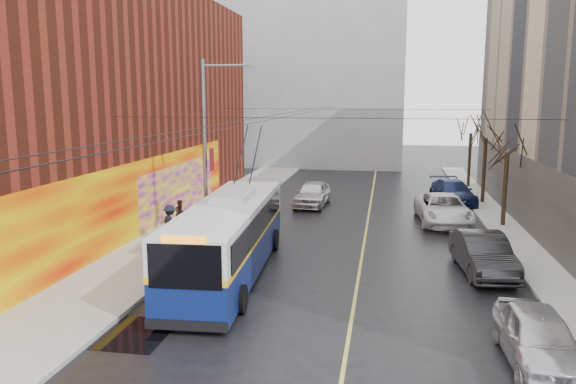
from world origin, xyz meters
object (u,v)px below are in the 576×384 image
Objects in this scene: pedestrian_a at (192,224)px; pedestrian_c at (170,223)px; tree_far at (471,123)px; parked_car_c at (443,209)px; parked_car_a at (539,338)px; tree_mid at (487,127)px; streetlight_pole at (208,146)px; tree_near at (508,139)px; pedestrian_b at (181,214)px; following_car at (313,194)px; trolleybus at (229,237)px; parked_car_d at (453,192)px; parked_car_b at (483,254)px.

pedestrian_c is (-1.06, -0.24, 0.07)m from pedestrian_a.
tree_far is 1.09× the size of parked_car_c.
parked_car_a is at bearing -91.14° from parked_car_c.
tree_mid is 1.02× the size of tree_far.
streetlight_pole reaches higher than tree_near.
pedestrian_a is 1.09m from pedestrian_c.
pedestrian_c is (0.55, -2.90, 0.15)m from pedestrian_b.
pedestrian_c is (-14.63, 10.23, 0.30)m from parked_car_a.
pedestrian_b is (-15.18, 13.13, 0.15)m from parked_car_a.
tree_near is at bearing -64.27° from pedestrian_a.
streetlight_pole is 1.85× the size of following_car.
trolleybus reaches higher than parked_car_d.
parked_car_b is (-0.17, 8.10, 0.06)m from parked_car_a.
tree_far is 23.37m from parked_car_b.
streetlight_pole is at bearing -145.02° from parked_car_d.
pedestrian_a is at bearing -108.55° from pedestrian_b.
parked_car_c is at bearing -103.32° from tree_far.
parked_car_d is (0.47, 15.60, -0.03)m from parked_car_b.
tree_mid reaches higher than tree_far.
parked_car_a is 20.07m from pedestrian_b.
pedestrian_c reaches higher than following_car.
tree_mid is at bearing -96.67° from pedestrian_c.
pedestrian_a is (-13.40, 2.37, 0.17)m from parked_car_b.
streetlight_pole is at bearing 113.11° from trolleybus.
streetlight_pole is at bearing -155.58° from parked_car_c.
streetlight_pole is 13.59m from parked_car_b.
parked_car_c is 1.24× the size of following_car.
pedestrian_b is at bearing 120.76° from trolleybus.
parked_car_d is at bearing 55.36° from trolleybus.
parked_car_d is (-2.00, -0.24, -4.45)m from tree_mid.
tree_far is 1.45× the size of parked_car_a.
pedestrian_a reaches higher than pedestrian_b.
tree_mid is (0.00, 7.00, 0.28)m from tree_near.
parked_car_d is at bearing -15.48° from pedestrian_b.
following_car is at bearing 69.81° from streetlight_pole.
pedestrian_c is at bearing -158.40° from tree_near.
parked_car_b is at bearing -100.91° from parked_car_d.
streetlight_pole is 1.41× the size of tree_near.
pedestrian_b is (-1.61, 2.66, -0.08)m from pedestrian_a.
parked_car_b is at bearing 89.47° from parked_car_a.
trolleybus is 8.50m from pedestrian_b.
pedestrian_b is at bearing 155.44° from parked_car_b.
parked_car_c is at bearing 46.63° from trolleybus.
following_car is at bearing 81.41° from trolleybus.
parked_car_c is 3.26× the size of pedestrian_c.
tree_mid reaches higher than pedestrian_a.
parked_car_c is at bearing -110.00° from parked_car_d.
parked_car_c reaches higher than following_car.
parked_car_a is 2.66× the size of pedestrian_a.
parked_car_d is 20.11m from pedestrian_c.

